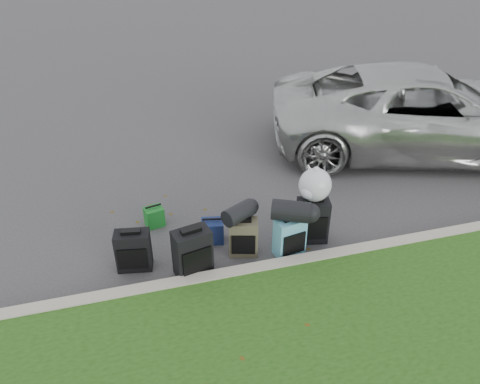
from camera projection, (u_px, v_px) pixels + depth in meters
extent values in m
plane|color=#383535|center=(250.00, 229.00, 7.03)|extent=(120.00, 120.00, 0.00)
cube|color=#9E937F|center=(271.00, 268.00, 6.17)|extent=(120.00, 0.18, 0.15)
imported|color=#B7B7B2|center=(423.00, 111.00, 8.88)|extent=(6.24, 4.25, 1.59)
cube|color=black|center=(134.00, 251.00, 6.15)|extent=(0.49, 0.32, 0.57)
cube|color=black|center=(192.00, 253.00, 6.02)|extent=(0.52, 0.38, 0.68)
cube|color=#3A3726|center=(243.00, 237.00, 6.42)|extent=(0.44, 0.34, 0.54)
cube|color=teal|center=(289.00, 237.00, 6.39)|extent=(0.44, 0.31, 0.58)
cube|color=black|center=(312.00, 220.00, 6.64)|extent=(0.49, 0.35, 0.67)
cube|color=#186D21|center=(154.00, 217.00, 7.03)|extent=(0.31, 0.27, 0.30)
cube|color=navy|center=(212.00, 231.00, 6.70)|extent=(0.36, 0.31, 0.34)
cylinder|color=black|center=(239.00, 213.00, 6.23)|extent=(0.50, 0.42, 0.24)
cylinder|color=black|center=(291.00, 211.00, 6.16)|extent=(0.58, 0.48, 0.28)
sphere|color=silver|center=(315.00, 185.00, 6.39)|extent=(0.46, 0.46, 0.46)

